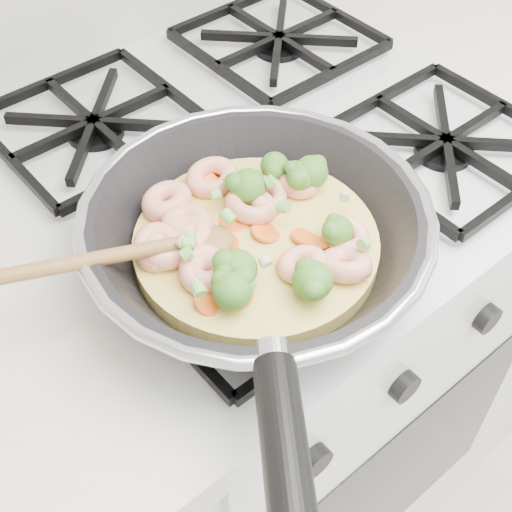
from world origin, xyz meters
TOP-DOWN VIEW (x-y plane):
  - stove at (0.00, 1.70)m, footprint 0.60×0.60m
  - skillet at (-0.15, 1.54)m, footprint 0.45×0.44m

SIDE VIEW (x-z plane):
  - stove at x=0.00m, z-range 0.00..0.92m
  - skillet at x=-0.15m, z-range 0.92..1.01m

